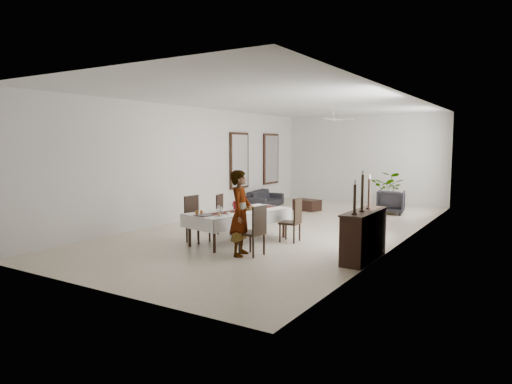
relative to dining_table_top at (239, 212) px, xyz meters
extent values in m
cube|color=beige|center=(0.07, 2.14, -0.66)|extent=(6.00, 12.00, 0.00)
cube|color=white|center=(0.07, 2.14, 2.54)|extent=(6.00, 12.00, 0.02)
cube|color=silver|center=(0.07, 8.14, 0.94)|extent=(6.00, 0.02, 3.20)
cube|color=silver|center=(0.07, -3.86, 0.94)|extent=(6.00, 0.02, 3.20)
cube|color=silver|center=(-2.93, 2.14, 0.94)|extent=(0.02, 12.00, 3.20)
cube|color=silver|center=(3.07, 2.14, 0.94)|extent=(0.02, 12.00, 3.20)
cube|color=black|center=(0.00, 0.00, 0.00)|extent=(1.37, 2.33, 0.05)
cylinder|color=black|center=(-0.62, -0.92, -0.34)|extent=(0.08, 0.08, 0.64)
cylinder|color=black|center=(0.16, -1.10, -0.34)|extent=(0.08, 0.08, 0.64)
cylinder|color=black|center=(-0.16, 1.10, -0.34)|extent=(0.08, 0.08, 0.64)
cylinder|color=black|center=(0.62, 0.92, -0.34)|extent=(0.08, 0.08, 0.64)
cube|color=white|center=(0.00, 0.00, 0.03)|extent=(1.57, 2.53, 0.01)
cube|color=white|center=(-0.52, 0.12, -0.10)|extent=(0.53, 2.29, 0.27)
cube|color=silver|center=(0.52, -0.12, -0.10)|extent=(0.53, 2.29, 0.27)
cube|color=white|center=(-0.26, -1.14, -0.10)|extent=(1.05, 0.25, 0.27)
cube|color=white|center=(0.26, 1.14, -0.10)|extent=(1.05, 0.25, 0.27)
cube|color=#561F18|center=(0.00, 0.00, 0.03)|extent=(0.81, 2.29, 0.00)
cylinder|color=maroon|center=(-0.19, 0.18, 0.12)|extent=(0.16, 0.16, 0.18)
torus|color=maroon|center=(-0.27, 0.20, 0.12)|extent=(0.11, 0.04, 0.11)
cylinder|color=silver|center=(-0.02, -0.60, 0.11)|extent=(0.06, 0.06, 0.15)
cylinder|color=white|center=(-0.20, -0.47, 0.11)|extent=(0.06, 0.06, 0.15)
cylinder|color=white|center=(0.05, 0.03, 0.11)|extent=(0.06, 0.06, 0.15)
cylinder|color=white|center=(0.15, -0.59, 0.06)|extent=(0.08, 0.08, 0.05)
cylinder|color=white|center=(0.15, -0.59, 0.04)|extent=(0.14, 0.14, 0.01)
cylinder|color=white|center=(-0.34, -0.25, 0.06)|extent=(0.08, 0.08, 0.05)
cylinder|color=silver|center=(-0.34, -0.25, 0.04)|extent=(0.14, 0.14, 0.01)
cylinder|color=silver|center=(0.11, -0.87, 0.04)|extent=(0.22, 0.22, 0.01)
sphere|color=tan|center=(0.11, -0.87, 0.06)|extent=(0.08, 0.08, 0.08)
cylinder|color=white|center=(-0.42, -0.61, 0.04)|extent=(0.22, 0.22, 0.01)
cylinder|color=white|center=(-0.17, 0.55, 0.04)|extent=(0.22, 0.22, 0.01)
cylinder|color=#404146|center=(-0.21, -0.93, 0.04)|extent=(0.33, 0.33, 0.02)
cylinder|color=brown|center=(-0.41, -0.91, 0.07)|extent=(0.06, 0.06, 0.07)
cylinder|color=#906415|center=(-0.49, -0.84, 0.07)|extent=(0.06, 0.06, 0.07)
cylinder|color=#985916|center=(-0.43, -0.76, 0.07)|extent=(0.06, 0.06, 0.07)
cylinder|color=brown|center=(0.09, 0.21, 0.08)|extent=(0.27, 0.27, 0.09)
sphere|color=#A81021|center=(0.13, 0.22, 0.15)|extent=(0.08, 0.08, 0.08)
sphere|color=#588B29|center=(0.07, 0.25, 0.15)|extent=(0.07, 0.07, 0.07)
cube|color=black|center=(0.89, -0.88, -0.23)|extent=(0.46, 0.46, 0.05)
cylinder|color=black|center=(1.04, -1.06, -0.46)|extent=(0.05, 0.05, 0.41)
cylinder|color=black|center=(1.08, -0.73, -0.46)|extent=(0.05, 0.05, 0.41)
cylinder|color=black|center=(0.71, -1.03, -0.46)|extent=(0.05, 0.05, 0.41)
cylinder|color=black|center=(0.74, -0.69, -0.46)|extent=(0.05, 0.05, 0.41)
cube|color=black|center=(1.08, -0.90, 0.05)|extent=(0.08, 0.42, 0.53)
cube|color=black|center=(0.94, 0.61, -0.24)|extent=(0.43, 0.43, 0.05)
cylinder|color=black|center=(1.12, 0.46, -0.46)|extent=(0.04, 0.04, 0.40)
cylinder|color=black|center=(1.10, 0.79, -0.46)|extent=(0.04, 0.04, 0.40)
cylinder|color=black|center=(0.79, 0.44, -0.46)|extent=(0.04, 0.04, 0.40)
cylinder|color=black|center=(0.77, 0.76, -0.46)|extent=(0.04, 0.04, 0.40)
cube|color=black|center=(1.13, 0.63, 0.03)|extent=(0.07, 0.40, 0.51)
cube|color=black|center=(-0.75, -0.47, -0.21)|extent=(0.46, 0.46, 0.05)
cylinder|color=black|center=(-0.91, -0.28, -0.45)|extent=(0.05, 0.05, 0.42)
cylinder|color=black|center=(-0.94, -0.63, -0.45)|extent=(0.05, 0.05, 0.42)
cylinder|color=black|center=(-0.56, -0.31, -0.45)|extent=(0.05, 0.05, 0.42)
cylinder|color=black|center=(-0.59, -0.66, -0.45)|extent=(0.05, 0.05, 0.42)
cube|color=black|center=(-0.95, -0.46, 0.08)|extent=(0.07, 0.43, 0.55)
cube|color=black|center=(-0.77, 0.63, -0.24)|extent=(0.49, 0.49, 0.05)
cylinder|color=black|center=(-0.97, 0.75, -0.46)|extent=(0.05, 0.05, 0.40)
cylinder|color=black|center=(-0.89, 0.43, -0.46)|extent=(0.05, 0.05, 0.40)
cylinder|color=black|center=(-0.65, 0.83, -0.46)|extent=(0.05, 0.05, 0.40)
cylinder|color=black|center=(-0.57, 0.52, -0.46)|extent=(0.05, 0.05, 0.40)
cube|color=black|center=(-0.94, 0.59, 0.03)|extent=(0.14, 0.40, 0.51)
imported|color=gray|center=(0.71, -0.99, 0.17)|extent=(0.55, 0.69, 1.65)
cube|color=black|center=(2.85, -0.08, -0.21)|extent=(0.40, 1.49, 0.89)
cube|color=black|center=(2.85, -0.08, 0.25)|extent=(0.44, 1.54, 0.03)
cylinder|color=black|center=(2.85, -0.62, 0.28)|extent=(0.10, 0.10, 0.03)
cylinder|color=black|center=(2.85, -0.62, 0.54)|extent=(0.05, 0.05, 0.50)
cylinder|color=beige|center=(2.85, -0.62, 0.83)|extent=(0.04, 0.04, 0.08)
cylinder|color=black|center=(2.85, -0.23, 0.28)|extent=(0.10, 0.10, 0.03)
cylinder|color=black|center=(2.85, -0.23, 0.61)|extent=(0.05, 0.05, 0.64)
cylinder|color=beige|center=(2.85, -0.23, 0.97)|extent=(0.04, 0.04, 0.08)
cylinder|color=black|center=(2.85, 0.17, 0.28)|extent=(0.10, 0.10, 0.03)
cylinder|color=black|center=(2.85, 0.17, 0.56)|extent=(0.05, 0.05, 0.54)
cylinder|color=white|center=(2.85, 0.17, 0.88)|extent=(0.04, 0.04, 0.08)
imported|color=#27252A|center=(-2.41, 5.19, -0.38)|extent=(1.05, 2.01, 0.56)
imported|color=#28252A|center=(1.72, 5.86, -0.29)|extent=(0.90, 0.92, 0.73)
cube|color=black|center=(-0.79, 5.15, -0.48)|extent=(0.90, 0.70, 0.36)
imported|color=#295522|center=(1.26, 7.27, -0.05)|extent=(1.19, 1.06, 1.22)
cube|color=black|center=(-2.89, 4.34, 0.94)|extent=(0.06, 1.05, 1.85)
cube|color=white|center=(-2.86, 4.34, 0.94)|extent=(0.01, 0.90, 1.70)
cube|color=black|center=(-2.89, 6.44, 0.94)|extent=(0.06, 1.05, 1.85)
cube|color=silver|center=(-2.86, 6.44, 0.94)|extent=(0.01, 0.90, 1.70)
cylinder|color=white|center=(0.07, 5.14, 2.44)|extent=(0.04, 0.04, 0.20)
cylinder|color=silver|center=(0.07, 5.14, 2.24)|extent=(0.16, 0.16, 0.08)
cube|color=silver|center=(0.07, 5.49, 2.24)|extent=(0.10, 0.55, 0.01)
cube|color=white|center=(0.07, 4.79, 2.24)|extent=(0.10, 0.55, 0.01)
cube|color=white|center=(0.42, 5.14, 2.24)|extent=(0.55, 0.10, 0.01)
cube|color=beige|center=(-0.28, 5.14, 2.24)|extent=(0.55, 0.10, 0.01)
camera|label=1|loc=(5.52, -8.19, 1.48)|focal=32.00mm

